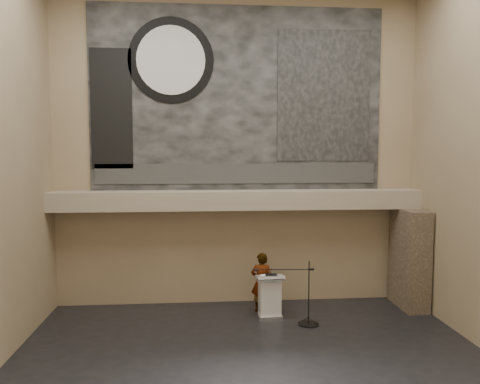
{
  "coord_description": "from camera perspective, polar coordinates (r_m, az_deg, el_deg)",
  "views": [
    {
      "loc": [
        -1.03,
        -8.97,
        4.26
      ],
      "look_at": [
        0.0,
        3.2,
        3.2
      ],
      "focal_mm": 35.0,
      "sensor_mm": 36.0,
      "label": 1
    }
  ],
  "objects": [
    {
      "name": "banner_clock_rim",
      "position": [
        13.15,
        -8.42,
        15.6
      ],
      "size": [
        2.3,
        0.02,
        2.3
      ],
      "primitive_type": "cylinder",
      "rotation": [
        1.57,
        0.0,
        0.0
      ],
      "color": "black",
      "rests_on": "banner"
    },
    {
      "name": "speaker_person",
      "position": [
        12.67,
        2.66,
        -10.92
      ],
      "size": [
        0.63,
        0.46,
        1.59
      ],
      "primitive_type": "imported",
      "rotation": [
        0.0,
        0.0,
        3.0
      ],
      "color": "white",
      "rests_on": "floor"
    },
    {
      "name": "mic_stand",
      "position": [
        12.03,
        8.09,
        -14.61
      ],
      "size": [
        1.63,
        0.52,
        1.59
      ],
      "rotation": [
        0.0,
        0.0,
        -0.06
      ],
      "color": "black",
      "rests_on": "floor"
    },
    {
      "name": "sprinkler_left",
      "position": [
        12.64,
        -7.39,
        -2.31
      ],
      "size": [
        0.04,
        0.04,
        0.06
      ],
      "primitive_type": "cylinder",
      "color": "#B2893D",
      "rests_on": "soffit"
    },
    {
      "name": "soffit",
      "position": [
        12.68,
        -0.15,
        -0.97
      ],
      "size": [
        10.0,
        0.8,
        0.5
      ],
      "primitive_type": "cube",
      "color": "gray",
      "rests_on": "wall_back"
    },
    {
      "name": "banner_clock_face",
      "position": [
        13.13,
        -8.42,
        15.61
      ],
      "size": [
        1.84,
        0.02,
        1.84
      ],
      "primitive_type": "cylinder",
      "rotation": [
        1.57,
        0.0,
        0.0
      ],
      "color": "silver",
      "rests_on": "banner"
    },
    {
      "name": "banner_text_strip",
      "position": [
        12.96,
        -0.27,
        2.26
      ],
      "size": [
        7.76,
        0.02,
        0.55
      ],
      "primitive_type": "cube",
      "color": "#2A2A2A",
      "rests_on": "banner"
    },
    {
      "name": "wall_back",
      "position": [
        13.01,
        -0.3,
        4.92
      ],
      "size": [
        10.0,
        0.02,
        8.5
      ],
      "primitive_type": "cube",
      "color": "#897556",
      "rests_on": "floor"
    },
    {
      "name": "banner",
      "position": [
        13.06,
        -0.29,
        11.29
      ],
      "size": [
        8.0,
        0.05,
        5.0
      ],
      "primitive_type": "cube",
      "color": "black",
      "rests_on": "wall_back"
    },
    {
      "name": "binder",
      "position": [
        12.13,
        3.82,
        -10.07
      ],
      "size": [
        0.3,
        0.25,
        0.04
      ],
      "primitive_type": "cube",
      "rotation": [
        0.0,
        0.0,
        -0.06
      ],
      "color": "black",
      "rests_on": "lectern"
    },
    {
      "name": "papers",
      "position": [
        12.13,
        3.14,
        -10.14
      ],
      "size": [
        0.29,
        0.33,
        0.0
      ],
      "primitive_type": "cube",
      "rotation": [
        0.0,
        0.0,
        0.38
      ],
      "color": "white",
      "rests_on": "lectern"
    },
    {
      "name": "banner_building_print",
      "position": [
        13.44,
        10.19,
        11.46
      ],
      "size": [
        2.6,
        0.02,
        3.6
      ],
      "primitive_type": "cube",
      "color": "black",
      "rests_on": "banner"
    },
    {
      "name": "wall_front",
      "position": [
        5.08,
        6.86,
        4.82
      ],
      "size": [
        10.0,
        0.02,
        8.5
      ],
      "primitive_type": "cube",
      "color": "#897556",
      "rests_on": "floor"
    },
    {
      "name": "banner_brick_print",
      "position": [
        13.17,
        -15.41,
        9.75
      ],
      "size": [
        1.1,
        0.02,
        3.2
      ],
      "primitive_type": "cube",
      "color": "black",
      "rests_on": "banner"
    },
    {
      "name": "lectern",
      "position": [
        12.31,
        3.64,
        -12.58
      ],
      "size": [
        0.72,
        0.54,
        1.13
      ],
      "rotation": [
        0.0,
        0.0,
        0.06
      ],
      "color": "silver",
      "rests_on": "floor"
    },
    {
      "name": "sprinkler_right",
      "position": [
        12.96,
        8.28,
        -2.14
      ],
      "size": [
        0.04,
        0.04,
        0.06
      ],
      "primitive_type": "cylinder",
      "color": "#B2893D",
      "rests_on": "soffit"
    },
    {
      "name": "floor",
      "position": [
        9.98,
        1.64,
        -20.3
      ],
      "size": [
        10.0,
        10.0,
        0.0
      ],
      "primitive_type": "plane",
      "color": "black",
      "rests_on": "ground"
    },
    {
      "name": "stone_pier",
      "position": [
        13.7,
        19.98,
        -7.61
      ],
      "size": [
        0.6,
        1.4,
        2.7
      ],
      "primitive_type": "cube",
      "color": "#423528",
      "rests_on": "floor"
    }
  ]
}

